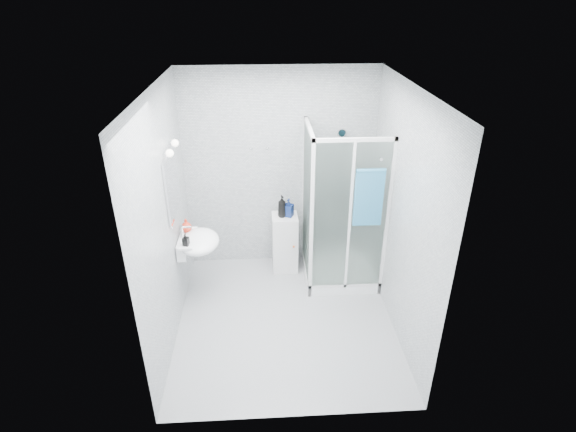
{
  "coord_description": "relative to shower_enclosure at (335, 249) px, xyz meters",
  "views": [
    {
      "loc": [
        -0.21,
        -4.01,
        3.41
      ],
      "look_at": [
        0.05,
        0.35,
        1.15
      ],
      "focal_mm": 28.0,
      "sensor_mm": 36.0,
      "label": 1
    }
  ],
  "objects": [
    {
      "name": "vanity_lights",
      "position": [
        -1.8,
        -0.32,
        1.47
      ],
      "size": [
        0.1,
        0.4,
        0.08
      ],
      "color": "silver",
      "rests_on": "room"
    },
    {
      "name": "wall_hooks",
      "position": [
        -0.92,
        0.49,
        1.17
      ],
      "size": [
        0.23,
        0.06,
        0.03
      ],
      "color": "silver",
      "rests_on": "room"
    },
    {
      "name": "mirror",
      "position": [
        -1.85,
        -0.32,
        1.05
      ],
      "size": [
        0.02,
        0.6,
        0.7
      ],
      "primitive_type": "cube",
      "color": "white",
      "rests_on": "room"
    },
    {
      "name": "shampoo_bottle_a",
      "position": [
        -0.65,
        0.27,
        0.48
      ],
      "size": [
        0.14,
        0.14,
        0.29
      ],
      "primitive_type": "imported",
      "rotation": [
        0.0,
        0.0,
        0.3
      ],
      "color": "black",
      "rests_on": "storage_cabinet"
    },
    {
      "name": "storage_cabinet",
      "position": [
        -0.62,
        0.28,
        -0.05
      ],
      "size": [
        0.33,
        0.35,
        0.79
      ],
      "rotation": [
        0.0,
        0.0,
        0.02
      ],
      "color": "silver",
      "rests_on": "ground"
    },
    {
      "name": "hand_towel",
      "position": [
        0.26,
        -0.4,
        0.91
      ],
      "size": [
        0.32,
        0.05,
        0.67
      ],
      "color": "teal",
      "rests_on": "shower_enclosure"
    },
    {
      "name": "wall_basin",
      "position": [
        -1.66,
        -0.32,
        0.35
      ],
      "size": [
        0.46,
        0.56,
        0.35
      ],
      "color": "white",
      "rests_on": "ground"
    },
    {
      "name": "soap_dispenser_black",
      "position": [
        -1.74,
        -0.49,
        0.49
      ],
      "size": [
        0.08,
        0.08,
        0.14
      ],
      "primitive_type": "imported",
      "rotation": [
        0.0,
        0.0,
        -0.26
      ],
      "color": "black",
      "rests_on": "wall_basin"
    },
    {
      "name": "room",
      "position": [
        -0.67,
        -0.77,
        0.85
      ],
      "size": [
        2.4,
        2.6,
        2.6
      ],
      "color": "#B8BDBE",
      "rests_on": "ground"
    },
    {
      "name": "shampoo_bottle_b",
      "position": [
        -0.57,
        0.28,
        0.46
      ],
      "size": [
        0.14,
        0.14,
        0.23
      ],
      "primitive_type": "imported",
      "rotation": [
        0.0,
        0.0,
        -0.43
      ],
      "color": "navy",
      "rests_on": "storage_cabinet"
    },
    {
      "name": "shower_enclosure",
      "position": [
        0.0,
        0.0,
        0.0
      ],
      "size": [
        0.9,
        0.95,
        2.0
      ],
      "color": "white",
      "rests_on": "ground"
    },
    {
      "name": "soap_dispenser_orange",
      "position": [
        -1.78,
        -0.18,
        0.49
      ],
      "size": [
        0.15,
        0.15,
        0.16
      ],
      "primitive_type": "imported",
      "rotation": [
        0.0,
        0.0,
        0.26
      ],
      "color": "red",
      "rests_on": "wall_basin"
    }
  ]
}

